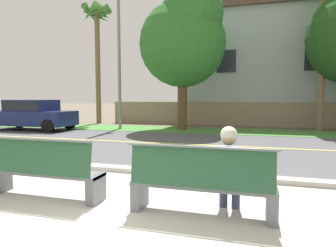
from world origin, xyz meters
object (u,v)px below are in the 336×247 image
(seated_person_blue, at_px, (229,167))
(palm_tree_tall, at_px, (97,27))
(palm_tree_short, at_px, (325,4))
(car_navy_near, at_px, (32,113))
(bench_right, at_px, (201,184))
(shade_tree_far_left, at_px, (185,37))
(bench_left, at_px, (42,171))
(streetlamp, at_px, (121,45))

(seated_person_blue, relative_size, palm_tree_tall, 0.16)
(palm_tree_tall, relative_size, palm_tree_short, 1.01)
(car_navy_near, xyz_separation_m, palm_tree_short, (13.96, 3.55, 5.24))
(palm_tree_tall, height_order, palm_tree_short, palm_tree_tall)
(bench_right, bearing_deg, seated_person_blue, 26.04)
(shade_tree_far_left, relative_size, palm_tree_short, 0.95)
(seated_person_blue, xyz_separation_m, car_navy_near, (-10.50, 8.37, 0.18))
(bench_right, distance_m, car_navy_near, 13.27)
(bench_left, height_order, bench_right, same)
(car_navy_near, bearing_deg, streetlamp, 25.72)
(seated_person_blue, height_order, palm_tree_tall, palm_tree_tall)
(seated_person_blue, bearing_deg, bench_left, -176.62)
(car_navy_near, height_order, streetlamp, streetlamp)
(bench_left, relative_size, car_navy_near, 0.46)
(bench_right, height_order, palm_tree_short, palm_tree_short)
(shade_tree_far_left, distance_m, palm_tree_tall, 6.86)
(streetlamp, bearing_deg, seated_person_blue, -58.00)
(bench_right, height_order, palm_tree_tall, palm_tree_tall)
(seated_person_blue, bearing_deg, car_navy_near, 141.45)
(shade_tree_far_left, relative_size, palm_tree_tall, 0.94)
(bench_left, height_order, palm_tree_tall, palm_tree_tall)
(car_navy_near, relative_size, palm_tree_tall, 0.56)
(seated_person_blue, relative_size, car_navy_near, 0.29)
(streetlamp, xyz_separation_m, palm_tree_tall, (-2.86, 2.68, 1.75))
(car_navy_near, height_order, palm_tree_tall, palm_tree_tall)
(car_navy_near, bearing_deg, seated_person_blue, -38.55)
(bench_left, bearing_deg, seated_person_blue, 3.38)
(palm_tree_tall, distance_m, palm_tree_short, 12.82)
(bench_right, xyz_separation_m, palm_tree_short, (3.81, 12.09, 5.63))
(seated_person_blue, xyz_separation_m, palm_tree_short, (3.46, 11.92, 5.41))
(bench_left, bearing_deg, car_navy_near, 131.60)
(streetlamp, bearing_deg, palm_tree_tall, 136.92)
(bench_left, height_order, car_navy_near, car_navy_near)
(seated_person_blue, relative_size, palm_tree_short, 0.17)
(palm_tree_tall, bearing_deg, bench_left, -64.11)
(palm_tree_tall, bearing_deg, bench_right, -55.77)
(bench_right, distance_m, seated_person_blue, 0.45)
(bench_right, bearing_deg, palm_tree_tall, 124.23)
(streetlamp, relative_size, palm_tree_short, 1.02)
(bench_right, relative_size, seated_person_blue, 1.58)
(car_navy_near, xyz_separation_m, streetlamp, (4.05, 1.95, 3.53))
(bench_right, relative_size, streetlamp, 0.26)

